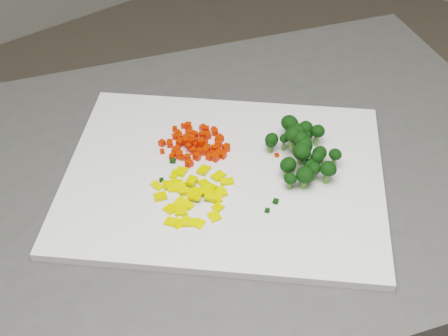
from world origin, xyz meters
TOP-DOWN VIEW (x-y plane):
  - cutting_board at (-0.30, -0.10)m, footprint 0.57×0.56m
  - carrot_pile at (-0.30, -0.03)m, footprint 0.10×0.10m
  - pepper_pile at (-0.36, -0.12)m, footprint 0.12×0.12m
  - broccoli_pile at (-0.20, -0.15)m, footprint 0.12×0.12m
  - carrot_cube_0 at (-0.30, -0.03)m, footprint 0.01×0.01m
  - carrot_cube_1 at (-0.26, -0.01)m, footprint 0.01×0.01m
  - carrot_cube_2 at (-0.31, -0.04)m, footprint 0.01×0.01m
  - carrot_cube_3 at (-0.31, -0.02)m, footprint 0.01×0.01m
  - carrot_cube_4 at (-0.34, -0.03)m, footprint 0.01×0.01m
  - carrot_cube_5 at (-0.28, -0.01)m, footprint 0.01×0.01m
  - carrot_cube_6 at (-0.30, 0.01)m, footprint 0.01×0.01m
  - carrot_cube_7 at (-0.28, -0.08)m, footprint 0.01×0.01m
  - carrot_cube_8 at (-0.30, 0.00)m, footprint 0.01×0.01m
  - carrot_cube_9 at (-0.30, -0.07)m, footprint 0.01×0.01m
  - carrot_cube_10 at (-0.30, -0.03)m, footprint 0.01×0.01m
  - carrot_cube_11 at (-0.27, -0.07)m, footprint 0.01×0.01m
  - carrot_cube_12 at (-0.32, -0.05)m, footprint 0.01×0.01m
  - carrot_cube_13 at (-0.33, -0.01)m, footprint 0.01×0.01m
  - carrot_cube_14 at (-0.33, -0.06)m, footprint 0.01×0.01m
  - carrot_cube_15 at (-0.28, -0.07)m, footprint 0.01×0.01m
  - carrot_cube_16 at (-0.28, -0.07)m, footprint 0.01×0.01m
  - carrot_cube_17 at (-0.27, -0.03)m, footprint 0.01×0.01m
  - carrot_cube_18 at (-0.28, 0.01)m, footprint 0.01×0.01m
  - carrot_cube_19 at (-0.29, 0.02)m, footprint 0.01×0.01m
  - carrot_cube_20 at (-0.27, -0.05)m, footprint 0.01×0.01m
  - carrot_cube_21 at (-0.26, -0.04)m, footprint 0.01×0.01m
  - carrot_cube_22 at (-0.31, -0.00)m, footprint 0.01×0.01m
  - carrot_cube_23 at (-0.28, -0.06)m, footprint 0.01×0.01m
  - carrot_cube_24 at (-0.30, -0.01)m, footprint 0.01×0.01m
  - carrot_cube_25 at (-0.30, -0.03)m, footprint 0.01×0.01m
  - carrot_cube_26 at (-0.28, 0.01)m, footprint 0.01×0.01m
  - carrot_cube_27 at (-0.29, -0.05)m, footprint 0.01×0.01m
  - carrot_cube_28 at (-0.29, -0.02)m, footprint 0.01×0.01m
  - carrot_cube_29 at (-0.28, -0.03)m, footprint 0.01×0.01m
  - carrot_cube_30 at (-0.29, -0.05)m, footprint 0.01×0.01m
  - carrot_cube_31 at (-0.26, -0.03)m, footprint 0.01×0.01m
  - carrot_cube_32 at (-0.30, 0.02)m, footprint 0.01×0.01m
  - carrot_cube_33 at (-0.30, -0.03)m, footprint 0.01×0.01m
  - carrot_cube_34 at (-0.26, -0.01)m, footprint 0.01×0.01m
  - carrot_cube_35 at (-0.33, 0.00)m, footprint 0.01×0.01m
  - carrot_cube_36 at (-0.27, -0.05)m, footprint 0.01×0.01m
  - carrot_cube_37 at (-0.33, -0.04)m, footprint 0.01×0.01m
  - carrot_cube_38 at (-0.32, -0.02)m, footprint 0.01×0.01m
  - carrot_cube_39 at (-0.33, -0.04)m, footprint 0.01×0.01m
  - carrot_cube_40 at (-0.29, -0.07)m, footprint 0.01×0.01m
  - carrot_cube_41 at (-0.30, -0.01)m, footprint 0.01×0.01m
  - carrot_cube_42 at (-0.28, 0.00)m, footprint 0.01×0.01m
  - carrot_cube_43 at (-0.29, -0.07)m, footprint 0.01×0.01m
  - carrot_cube_44 at (-0.26, -0.07)m, footprint 0.01×0.01m
  - carrot_cube_45 at (-0.30, -0.02)m, footprint 0.01×0.01m
  - carrot_cube_46 at (-0.28, -0.03)m, footprint 0.01×0.01m
  - carrot_cube_47 at (-0.33, -0.02)m, footprint 0.01×0.01m
  - carrot_cube_48 at (-0.33, -0.03)m, footprint 0.01×0.01m
  - carrot_cube_49 at (-0.33, -0.03)m, footprint 0.01×0.01m
  - carrot_cube_50 at (-0.30, 0.01)m, footprint 0.01×0.01m
  - carrot_cube_51 at (-0.31, 0.00)m, footprint 0.01×0.01m
  - carrot_cube_52 at (-0.29, -0.03)m, footprint 0.01×0.01m
  - carrot_cube_53 at (-0.30, -0.05)m, footprint 0.01×0.01m
  - carrot_cube_54 at (-0.30, -0.05)m, footprint 0.01×0.01m
  - carrot_cube_55 at (-0.27, -0.06)m, footprint 0.01×0.01m
  - carrot_cube_56 at (-0.28, -0.06)m, footprint 0.01×0.01m
  - carrot_cube_57 at (-0.34, -0.01)m, footprint 0.01×0.01m
  - carrot_cube_58 at (-0.29, -0.04)m, footprint 0.01×0.01m
  - carrot_cube_59 at (-0.33, -0.06)m, footprint 0.01×0.01m
  - carrot_cube_60 at (-0.30, -0.02)m, footprint 0.01×0.01m
  - carrot_cube_61 at (-0.29, -0.00)m, footprint 0.01×0.01m
  - carrot_cube_62 at (-0.31, -0.06)m, footprint 0.01×0.01m
  - carrot_cube_63 at (-0.28, -0.07)m, footprint 0.01×0.01m
  - carrot_cube_64 at (-0.32, -0.00)m, footprint 0.01×0.01m
  - carrot_cube_65 at (-0.29, -0.03)m, footprint 0.01×0.01m
  - carrot_cube_66 at (-0.30, -0.03)m, footprint 0.01×0.01m
  - carrot_cube_67 at (-0.31, -0.04)m, footprint 0.01×0.01m
  - carrot_cube_68 at (-0.28, -0.02)m, footprint 0.01×0.01m
  - carrot_cube_69 at (-0.29, -0.04)m, footprint 0.01×0.01m
  - carrot_cube_70 at (-0.30, -0.03)m, footprint 0.01×0.01m
  - carrot_cube_71 at (-0.28, -0.03)m, footprint 0.01×0.01m
  - carrot_cube_72 at (-0.31, -0.03)m, footprint 0.01×0.01m
  - carrot_cube_73 at (-0.26, -0.04)m, footprint 0.01×0.01m
  - carrot_cube_74 at (-0.31, -0.02)m, footprint 0.01×0.01m
  - carrot_cube_75 at (-0.25, -0.02)m, footprint 0.01×0.01m
  - pepper_chunk_0 at (-0.36, -0.11)m, footprint 0.02×0.02m
  - pepper_chunk_1 at (-0.34, -0.11)m, footprint 0.02×0.02m
  - pepper_chunk_2 at (-0.33, -0.13)m, footprint 0.02×0.02m
  - pepper_chunk_3 at (-0.35, -0.14)m, footprint 0.02×0.02m
  - pepper_chunk_4 at (-0.34, -0.12)m, footprint 0.01×0.02m
  - pepper_chunk_5 at (-0.35, -0.15)m, footprint 0.01×0.02m
  - pepper_chunk_6 at (-0.39, -0.15)m, footprint 0.02×0.02m
  - pepper_chunk_7 at (-0.37, -0.09)m, footprint 0.02×0.02m
  - pepper_chunk_8 at (-0.38, -0.12)m, footprint 0.02×0.02m
  - pepper_chunk_9 at (-0.36, -0.16)m, footprint 0.02×0.02m
  - pepper_chunk_10 at (-0.38, -0.13)m, footprint 0.01×0.02m
  - pepper_chunk_11 at (-0.40, -0.12)m, footprint 0.02×0.02m
  - pepper_chunk_12 at (-0.35, -0.12)m, footprint 0.02×0.02m
  - pepper_chunk_13 at (-0.40, -0.15)m, footprint 0.02×0.02m
  - pepper_chunk_14 at (-0.37, -0.08)m, footprint 0.03×0.03m
  - pepper_chunk_15 at (-0.36, -0.11)m, footprint 0.02×0.02m
  - pepper_chunk_16 at (-0.36, -0.06)m, footprint 0.02×0.02m
  - pepper_chunk_17 at (-0.35, -0.07)m, footprint 0.02×0.02m
  - pepper_chunk_18 at (-0.39, -0.07)m, footprint 0.01×0.02m
  - pepper_chunk_19 at (-0.36, -0.12)m, footprint 0.02×0.02m
  - pepper_chunk_20 at (-0.36, -0.11)m, footprint 0.02×0.02m
  - pepper_chunk_21 at (-0.37, -0.10)m, footprint 0.02×0.02m
  - pepper_chunk_22 at (-0.41, -0.14)m, footprint 0.02×0.02m
  - pepper_chunk_23 at (-0.39, -0.13)m, footprint 0.02×0.02m
  - pepper_chunk_24 at (-0.36, -0.12)m, footprint 0.02×0.02m
  - pepper_chunk_25 at (-0.37, -0.10)m, footprint 0.02×0.01m
  - pepper_chunk_26 at (-0.34, -0.14)m, footprint 0.02×0.02m
  - pepper_chunk_27 at (-0.37, -0.09)m, footprint 0.02×0.02m
  - pepper_chunk_28 at (-0.32, -0.08)m, footprint 0.02×0.02m
  - pepper_chunk_29 at (-0.36, -0.09)m, footprint 0.02×0.02m
  - pepper_chunk_30 at (-0.34, -0.12)m, footprint 0.02×0.02m
  - pepper_chunk_31 at (-0.33, -0.13)m, footprint 0.02×0.02m
  - pepper_chunk_32 at (-0.38, -0.08)m, footprint 0.02×0.02m
  - pepper_chunk_33 at (-0.40, -0.09)m, footprint 0.02×0.02m
  - pepper_chunk_34 at (-0.35, -0.09)m, footprint 0.02×0.02m
  - pepper_chunk_35 at (-0.31, -0.12)m, footprint 0.02×0.02m
  - pepper_chunk_36 at (-0.34, -0.13)m, footprint 0.02×0.02m
  - pepper_chunk_37 at (-0.41, -0.14)m, footprint 0.01×0.02m
  - pepper_chunk_38 at (-0.39, -0.16)m, footprint 0.02×0.02m
  - pepper_chunk_39 at (-0.34, -0.14)m, footprint 0.01×0.02m
  - pepper_chunk_40 at (-0.31, -0.11)m, footprint 0.02×0.02m
  - broccoli_floret_0 at (-0.16, -0.12)m, footprint 0.03×0.03m
  - broccoli_floret_1 at (-0.20, -0.16)m, footprint 0.03×0.03m
  - broccoli_floret_2 at (-0.18, -0.12)m, footprint 0.03×0.03m
  - broccoli_floret_3 at (-0.20, -0.13)m, footprint 0.03×0.03m
  - broccoli_floret_4 at (-0.16, -0.13)m, footprint 0.03×0.03m
  - broccoli_floret_5 at (-0.21, -0.19)m, footprint 0.03×0.03m
  - broccoli_floret_6 at (-0.17, -0.10)m, footprint 0.03×0.03m
  - broccoli_floret_7 at (-0.15, -0.14)m, footprint 0.03×0.03m
  - broccoli_floret_8 at (-0.20, -0.21)m, footprint 0.03×0.03m
  - broccoli_floret_9 at (-0.17, -0.12)m, footprint 0.03×0.03m
  - broccoli_floret_10 at (-0.23, -0.19)m, footprint 0.04×0.04m
  - broccoli_floret_11 at (-0.18, -0.17)m, footprint 0.03×0.03m
  - broccoli_floret_12 at (-0.19, -0.13)m, footprint 0.02×0.02m
  - broccoli_floret_13 at (-0.17, -0.13)m, footprint 0.03×0.03m
  - broccoli_floret_14 at (-0.22, -0.11)m, footprint 0.02×0.02m
  - broccoli_floret_15 at (-0.19, -0.18)m, footprint 0.03×0.03m
  - broccoli_floret_16 at (-0.20, -0.16)m, footprint 0.03×0.03m
  - broccoli_floret_17 at (-0.21, -0.17)m, footprint 0.04×0.04m
  - broccoli_floret_18 at (-0.20, -0.12)m, footprint 0.02×0.02m
  - broccoli_floret_19 at (-0.20, -0.16)m, footprint 0.03×0.03m
  - broccoli_floret_20 at (-0.20, -0.15)m, footprint 0.03×0.03m
  - broccoli_floret_21 at (-0.17, -0.19)m, footprint 0.02×0.02m
  - broccoli_floret_22 at (-0.25, -0.18)m, footprint 0.02×0.02m
  - broccoli_floret_23 at (-0.22, -0.11)m, footprint 0.03×0.03m
  - broccoli_floret_24 at (-0.21, -0.18)m, footprint 0.02×0.02m
  - broccoli_floret_25 at (-0.23, -0.16)m, footprint 0.03×0.03m
  - stray_bit_0 at (-0.29, -0.05)m, footprint 0.01×0.01m
  - stray_bit_1 at (-0.29, -0.06)m, footprint 0.01×0.01m
  - stray_bit_2 at (-0.28, -0.19)m, footprint 0.01×0.01m
  - stray_bit_3 at (-0.34, -0.12)m, footprint 0.01×0.01m
  - stray_bit_4 at (-0.30, -0.20)m, footprint 0.01×0.01m
  - stray_bit_5 at (-0.22, -0.12)m, footprint 0.01×0.01m
  - stray_bit_6 at (-0.38, -0.06)m, footprint 0.01×0.01m
  - stray_bit_7 at (-0.34, -0.04)m, footprint 0.01×0.01m

SIDE VIEW (x-z plane):
  - cutting_board at x=-0.30m, z-range 0.90..0.91m
  - pepper_chunk_37 at x=-0.41m, z-range 0.91..0.92m
  - pepper_chunk_38 at x=-0.39m, z-range 0.91..0.92m
  - pepper_chunk_5 at x=-0.35m, z-range 0.91..0.92m
  - pepper_chunk_25 at x=-0.37m, z-range 0.91..0.92m
  - pepper_chunk_1 at x=-0.34m, z-range 0.91..0.92m
  - pepper_chunk_22 at x=-0.41m, z-range 0.91..0.92m
  - pepper_chunk_20 at x=-0.36m, z-range 0.91..0.92m
  - pepper_chunk_18 at x=-0.39m, z-range 0.91..0.92m
  - pepper_chunk_16 at x=-0.36m, z-range 0.91..0.92m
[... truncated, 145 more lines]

